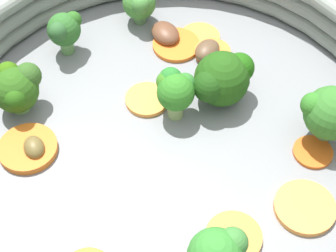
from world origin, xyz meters
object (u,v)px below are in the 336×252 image
(carrot_slice_1, at_px, (313,152))
(broccoli_floret_1, at_px, (222,79))
(carrot_slice_7, at_px, (147,99))
(carrot_slice_6, at_px, (305,207))
(carrot_slice_3, at_px, (28,148))
(broccoli_floret_3, at_px, (335,113))
(broccoli_floret_0, at_px, (64,30))
(broccoli_floret_5, at_px, (175,89))
(skillet, at_px, (168,142))
(broccoli_floret_6, at_px, (138,3))
(carrot_slice_0, at_px, (200,37))
(carrot_slice_4, at_px, (233,237))
(broccoli_floret_4, at_px, (17,88))
(mushroom_piece_2, at_px, (34,148))
(carrot_slice_5, at_px, (176,45))
(carrot_slice_8, at_px, (213,52))
(mushroom_piece_1, at_px, (165,33))
(mushroom_piece_0, at_px, (207,50))

(carrot_slice_1, distance_m, broccoli_floret_1, 0.09)
(carrot_slice_1, height_order, carrot_slice_7, carrot_slice_7)
(carrot_slice_6, height_order, broccoli_floret_1, broccoli_floret_1)
(carrot_slice_3, xyz_separation_m, broccoli_floret_3, (0.21, -0.12, 0.03))
(broccoli_floret_0, bearing_deg, broccoli_floret_5, -68.43)
(skillet, xyz_separation_m, broccoli_floret_6, (0.05, 0.13, 0.03))
(carrot_slice_0, bearing_deg, carrot_slice_1, -89.18)
(carrot_slice_1, height_order, carrot_slice_4, carrot_slice_4)
(skillet, height_order, broccoli_floret_3, broccoli_floret_3)
(skillet, distance_m, carrot_slice_3, 0.11)
(carrot_slice_1, bearing_deg, broccoli_floret_6, 100.55)
(carrot_slice_4, bearing_deg, broccoli_floret_0, 94.19)
(broccoli_floret_4, bearing_deg, mushroom_piece_2, -101.34)
(carrot_slice_6, bearing_deg, broccoli_floret_1, 85.91)
(skillet, height_order, broccoli_floret_1, broccoli_floret_1)
(carrot_slice_5, relative_size, mushroom_piece_2, 2.02)
(carrot_slice_6, height_order, broccoli_floret_4, broccoli_floret_4)
(broccoli_floret_0, xyz_separation_m, broccoli_floret_3, (0.13, -0.20, 0.01))
(skillet, distance_m, carrot_slice_8, 0.10)
(carrot_slice_4, height_order, mushroom_piece_2, mushroom_piece_2)
(carrot_slice_0, height_order, carrot_slice_6, carrot_slice_6)
(carrot_slice_5, bearing_deg, carrot_slice_1, -80.43)
(carrot_slice_3, xyz_separation_m, carrot_slice_8, (0.18, 0.01, -0.00))
(carrot_slice_3, height_order, mushroom_piece_1, mushroom_piece_1)
(broccoli_floret_1, height_order, mushroom_piece_0, broccoli_floret_1)
(skillet, relative_size, carrot_slice_5, 8.35)
(carrot_slice_7, bearing_deg, carrot_slice_8, 11.96)
(carrot_slice_6, relative_size, mushroom_piece_0, 1.66)
(broccoli_floret_1, height_order, broccoli_floret_4, broccoli_floret_1)
(carrot_slice_3, height_order, carrot_slice_7, carrot_slice_3)
(skillet, xyz_separation_m, mushroom_piece_1, (0.06, 0.10, 0.01))
(broccoli_floret_1, bearing_deg, skillet, -169.54)
(carrot_slice_3, bearing_deg, mushroom_piece_2, -52.44)
(carrot_slice_6, bearing_deg, broccoli_floret_0, 107.45)
(carrot_slice_8, bearing_deg, carrot_slice_4, -120.21)
(broccoli_floret_0, bearing_deg, carrot_slice_4, -85.81)
(carrot_slice_8, bearing_deg, carrot_slice_1, -88.24)
(broccoli_floret_3, xyz_separation_m, broccoli_floret_4, (-0.19, 0.16, -0.01))
(broccoli_floret_6, distance_m, mushroom_piece_2, 0.17)
(skillet, relative_size, broccoli_floret_6, 9.55)
(carrot_slice_1, xyz_separation_m, mushroom_piece_0, (-0.01, 0.13, 0.01))
(carrot_slice_4, xyz_separation_m, broccoli_floret_1, (0.07, 0.11, 0.02))
(carrot_slice_0, xyz_separation_m, broccoli_floret_6, (-0.04, 0.05, 0.02))
(skillet, bearing_deg, carrot_slice_7, 82.73)
(carrot_slice_0, height_order, mushroom_piece_2, mushroom_piece_2)
(carrot_slice_4, xyz_separation_m, mushroom_piece_2, (-0.09, 0.14, 0.00))
(skillet, relative_size, carrot_slice_6, 7.93)
(broccoli_floret_0, bearing_deg, carrot_slice_6, -72.55)
(carrot_slice_7, distance_m, broccoli_floret_6, 0.10)
(carrot_slice_3, distance_m, mushroom_piece_1, 0.17)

